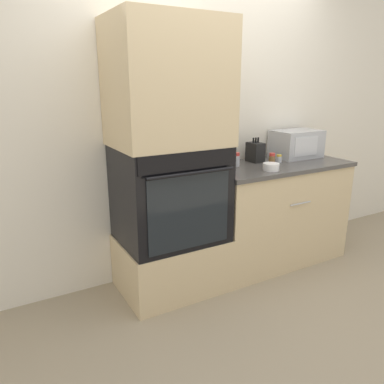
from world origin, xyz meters
TOP-DOWN VIEW (x-y plane):
  - ground_plane at (0.00, 0.00)m, footprint 12.00×12.00m
  - wall_back at (0.00, 0.63)m, footprint 8.00×0.05m
  - oven_cabinet_base at (-0.39, 0.30)m, footprint 0.78×0.60m
  - wall_oven at (-0.39, 0.30)m, footprint 0.76×0.64m
  - oven_cabinet_upper at (-0.39, 0.30)m, footprint 0.78×0.60m
  - counter_unit at (0.64, 0.30)m, footprint 1.31×0.63m
  - microwave at (0.99, 0.43)m, footprint 0.44×0.30m
  - knife_block at (0.52, 0.45)m, footprint 0.11×0.15m
  - bowl at (0.42, 0.12)m, footprint 0.13×0.13m
  - condiment_jar_near at (0.27, 0.38)m, footprint 0.06×0.06m
  - condiment_jar_mid at (0.54, 0.25)m, footprint 0.05×0.05m
  - condiment_jar_far at (0.69, 0.32)m, footprint 0.05×0.05m
  - condiment_jar_back at (0.12, 0.22)m, footprint 0.04×0.04m

SIDE VIEW (x-z plane):
  - ground_plane at x=0.00m, z-range 0.00..0.00m
  - oven_cabinet_base at x=-0.39m, z-range 0.00..0.42m
  - counter_unit at x=0.64m, z-range 0.00..0.90m
  - wall_oven at x=-0.39m, z-range 0.42..1.14m
  - bowl at x=0.42m, z-range 0.90..0.96m
  - condiment_jar_far at x=0.69m, z-range 0.90..0.97m
  - condiment_jar_back at x=0.12m, z-range 0.90..0.99m
  - condiment_jar_mid at x=0.54m, z-range 0.90..1.01m
  - condiment_jar_near at x=0.27m, z-range 0.90..1.02m
  - knife_block at x=0.52m, z-range 0.88..1.10m
  - microwave at x=0.99m, z-range 0.90..1.15m
  - wall_back at x=0.00m, z-range 0.00..2.50m
  - oven_cabinet_upper at x=-0.39m, z-range 1.14..2.00m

